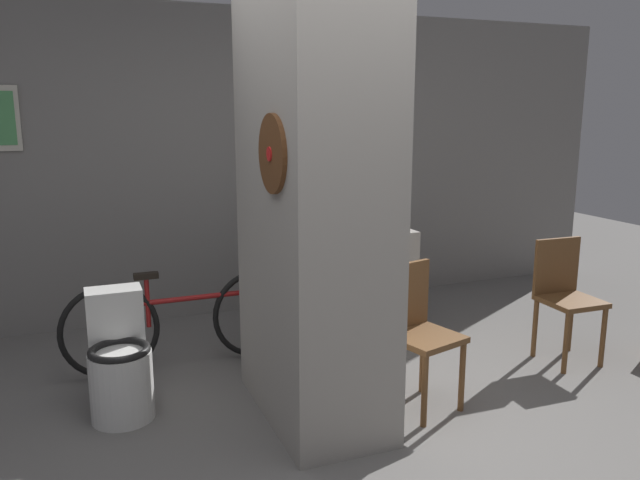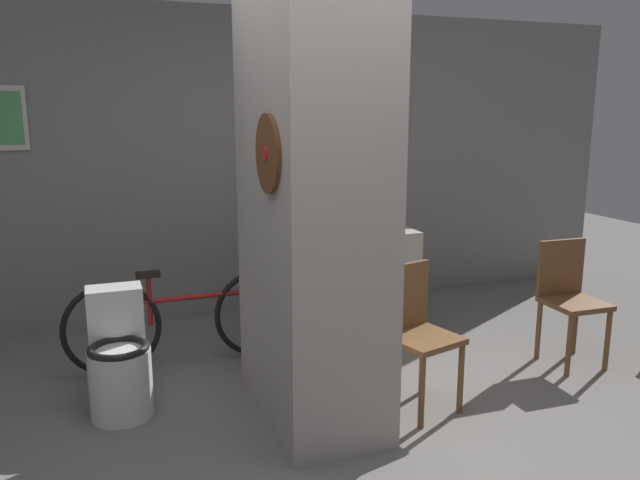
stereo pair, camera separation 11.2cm
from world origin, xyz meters
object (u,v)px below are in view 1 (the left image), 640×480
at_px(chair_near_pillar, 417,328).
at_px(bicycle, 187,320).
at_px(toilet, 120,364).
at_px(chair_by_doorway, 565,293).
at_px(bottle_tall, 345,219).

xyz_separation_m(chair_near_pillar, bicycle, (-1.18, 1.09, -0.15)).
distance_m(toilet, chair_by_doorway, 3.03).
xyz_separation_m(toilet, chair_near_pillar, (1.67, -0.54, 0.18)).
distance_m(chair_near_pillar, chair_by_doorway, 1.36).
height_order(bicycle, bottle_tall, bottle_tall).
distance_m(chair_near_pillar, bottle_tall, 1.18).
relative_size(chair_near_pillar, bicycle, 0.52).
height_order(toilet, chair_by_doorway, chair_by_doorway).
xyz_separation_m(toilet, bottle_tall, (1.67, 0.54, 0.66)).
bearing_deg(toilet, bottle_tall, 17.92).
xyz_separation_m(chair_by_doorway, bicycle, (-2.52, 0.85, -0.15)).
bearing_deg(chair_by_doorway, bicycle, 163.10).
bearing_deg(chair_by_doorway, chair_near_pillar, -168.26).
bearing_deg(bottle_tall, bicycle, 179.61).
xyz_separation_m(chair_near_pillar, bottle_tall, (0.00, 1.08, 0.49)).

